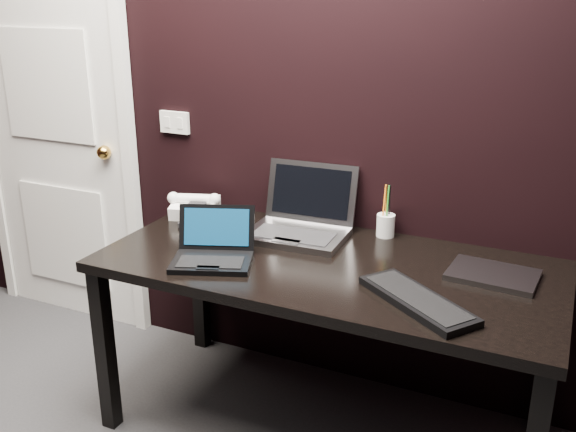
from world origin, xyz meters
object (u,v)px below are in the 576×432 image
at_px(ext_keyboard, 417,300).
at_px(door, 55,126).
at_px(desk, 327,281).
at_px(netbook, 213,252).
at_px(desk_phone, 195,206).
at_px(silver_laptop, 300,223).
at_px(closed_laptop, 493,275).
at_px(mobile_phone, 185,218).
at_px(pen_cup, 386,224).

bearing_deg(ext_keyboard, door, 164.31).
relative_size(desk, ext_keyboard, 3.84).
bearing_deg(ext_keyboard, netbook, 178.25).
xyz_separation_m(ext_keyboard, desk_phone, (-1.12, 0.43, 0.03)).
height_order(door, desk_phone, door).
bearing_deg(silver_laptop, desk, -46.38).
height_order(ext_keyboard, closed_laptop, ext_keyboard).
height_order(closed_laptop, mobile_phone, mobile_phone).
bearing_deg(netbook, door, 156.47).
bearing_deg(closed_laptop, netbook, -163.46).
bearing_deg(desk_phone, silver_laptop, -1.91).
distance_m(desk, silver_laptop, 0.32).
height_order(desk_phone, mobile_phone, desk_phone).
height_order(door, silver_laptop, door).
xyz_separation_m(door, silver_laptop, (1.44, -0.16, -0.25)).
xyz_separation_m(netbook, ext_keyboard, (0.78, -0.02, -0.02)).
relative_size(silver_laptop, desk_phone, 1.65).
distance_m(door, ext_keyboard, 2.14).
bearing_deg(ext_keyboard, desk, 153.13).
relative_size(door, mobile_phone, 23.18).
bearing_deg(door, closed_laptop, -6.67).
bearing_deg(closed_laptop, door, 173.33).
relative_size(desk_phone, pen_cup, 1.14).
height_order(door, mobile_phone, door).
bearing_deg(desk, ext_keyboard, -26.87).
bearing_deg(closed_laptop, desk, -168.86).
distance_m(ext_keyboard, mobile_phone, 1.13).
height_order(closed_laptop, desk_phone, desk_phone).
distance_m(netbook, pen_cup, 0.73).
relative_size(ext_keyboard, closed_laptop, 1.41).
distance_m(desk, pen_cup, 0.39).
xyz_separation_m(desk, silver_laptop, (-0.20, 0.21, 0.13)).
height_order(door, pen_cup, door).
distance_m(door, silver_laptop, 1.48).
relative_size(desk, netbook, 4.69).
distance_m(closed_laptop, mobile_phone, 1.28).
relative_size(netbook, closed_laptop, 1.15).
bearing_deg(desk, desk_phone, 162.35).
xyz_separation_m(closed_laptop, pen_cup, (-0.46, 0.23, 0.04)).
distance_m(silver_laptop, desk_phone, 0.53).
bearing_deg(ext_keyboard, pen_cup, 116.44).
bearing_deg(ext_keyboard, desk_phone, 159.01).
height_order(door, desk, door).
relative_size(netbook, desk_phone, 1.45).
relative_size(silver_laptop, ext_keyboard, 0.93).
xyz_separation_m(closed_laptop, desk_phone, (-1.31, 0.12, 0.03)).
bearing_deg(netbook, mobile_phone, 137.88).
distance_m(desk_phone, pen_cup, 0.86).
bearing_deg(pen_cup, door, 179.06).
bearing_deg(mobile_phone, desk, -8.52).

